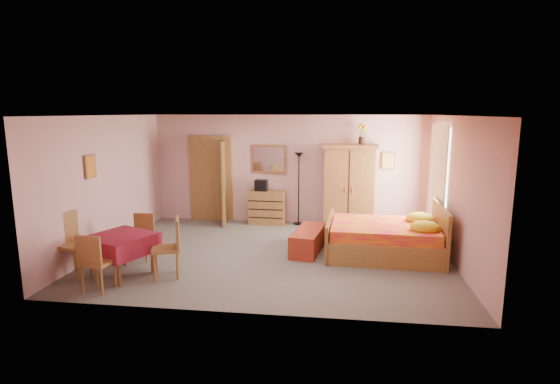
# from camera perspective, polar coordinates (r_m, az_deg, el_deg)

# --- Properties ---
(floor) EXTENTS (6.50, 6.50, 0.00)m
(floor) POSITION_cam_1_polar(r_m,az_deg,el_deg) (8.38, -0.95, -8.11)
(floor) COLOR slate
(floor) RESTS_ON ground
(ceiling) EXTENTS (6.50, 6.50, 0.00)m
(ceiling) POSITION_cam_1_polar(r_m,az_deg,el_deg) (7.95, -1.01, 9.96)
(ceiling) COLOR brown
(ceiling) RESTS_ON wall_back
(wall_back) EXTENTS (6.50, 0.10, 2.60)m
(wall_back) POSITION_cam_1_polar(r_m,az_deg,el_deg) (10.52, 1.02, 2.96)
(wall_back) COLOR #CA9392
(wall_back) RESTS_ON floor
(wall_front) EXTENTS (6.50, 0.10, 2.60)m
(wall_front) POSITION_cam_1_polar(r_m,az_deg,el_deg) (5.65, -4.72, -3.56)
(wall_front) COLOR #CA9392
(wall_front) RESTS_ON floor
(wall_left) EXTENTS (0.10, 5.00, 2.60)m
(wall_left) POSITION_cam_1_polar(r_m,az_deg,el_deg) (9.12, -21.62, 1.08)
(wall_left) COLOR #CA9392
(wall_left) RESTS_ON floor
(wall_right) EXTENTS (0.10, 5.00, 2.60)m
(wall_right) POSITION_cam_1_polar(r_m,az_deg,el_deg) (8.24, 21.97, 0.14)
(wall_right) COLOR #CA9392
(wall_right) RESTS_ON floor
(doorway) EXTENTS (1.06, 0.12, 2.15)m
(doorway) POSITION_cam_1_polar(r_m,az_deg,el_deg) (10.90, -8.97, 1.64)
(doorway) COLOR #9E6B35
(doorway) RESTS_ON floor
(window) EXTENTS (0.08, 1.40, 1.95)m
(window) POSITION_cam_1_polar(r_m,az_deg,el_deg) (9.37, 20.00, 2.34)
(window) COLOR white
(window) RESTS_ON wall_right
(picture_left) EXTENTS (0.04, 0.32, 0.42)m
(picture_left) POSITION_cam_1_polar(r_m,az_deg,el_deg) (8.54, -23.56, 3.07)
(picture_left) COLOR orange
(picture_left) RESTS_ON wall_left
(picture_back) EXTENTS (0.30, 0.04, 0.40)m
(picture_back) POSITION_cam_1_polar(r_m,az_deg,el_deg) (10.46, 13.94, 3.99)
(picture_back) COLOR #D8BF59
(picture_back) RESTS_ON wall_back
(chest_of_drawers) EXTENTS (0.87, 0.46, 0.81)m
(chest_of_drawers) POSITION_cam_1_polar(r_m,az_deg,el_deg) (10.50, -1.67, -2.02)
(chest_of_drawers) COLOR #956032
(chest_of_drawers) RESTS_ON floor
(wall_mirror) EXTENTS (0.87, 0.11, 0.68)m
(wall_mirror) POSITION_cam_1_polar(r_m,az_deg,el_deg) (10.52, -1.52, 4.33)
(wall_mirror) COLOR silver
(wall_mirror) RESTS_ON wall_back
(stereo) EXTENTS (0.30, 0.23, 0.27)m
(stereo) POSITION_cam_1_polar(r_m,az_deg,el_deg) (10.42, -2.48, 0.89)
(stereo) COLOR black
(stereo) RESTS_ON chest_of_drawers
(floor_lamp) EXTENTS (0.23, 0.23, 1.73)m
(floor_lamp) POSITION_cam_1_polar(r_m,az_deg,el_deg) (10.37, 2.45, 0.41)
(floor_lamp) COLOR black
(floor_lamp) RESTS_ON floor
(wardrobe) EXTENTS (1.28, 0.73, 1.94)m
(wardrobe) POSITION_cam_1_polar(r_m,az_deg,el_deg) (10.17, 9.07, 0.69)
(wardrobe) COLOR #9E6535
(wardrobe) RESTS_ON floor
(sunflower_vase) EXTENTS (0.19, 0.19, 0.47)m
(sunflower_vase) POSITION_cam_1_polar(r_m,az_deg,el_deg) (10.13, 10.62, 7.46)
(sunflower_vase) COLOR yellow
(sunflower_vase) RESTS_ON wardrobe
(bed) EXTENTS (2.20, 1.78, 0.98)m
(bed) POSITION_cam_1_polar(r_m,az_deg,el_deg) (8.45, 13.38, -4.76)
(bed) COLOR #E9163F
(bed) RESTS_ON floor
(bench) EXTENTS (0.67, 1.34, 0.43)m
(bench) POSITION_cam_1_polar(r_m,az_deg,el_deg) (8.52, 3.73, -6.30)
(bench) COLOR maroon
(bench) RESTS_ON floor
(dining_table) EXTENTS (1.23, 1.23, 0.68)m
(dining_table) POSITION_cam_1_polar(r_m,az_deg,el_deg) (7.71, -19.96, -7.76)
(dining_table) COLOR maroon
(dining_table) RESTS_ON floor
(chair_south) EXTENTS (0.45, 0.45, 0.90)m
(chair_south) POSITION_cam_1_polar(r_m,az_deg,el_deg) (7.18, -22.70, -8.38)
(chair_south) COLOR #A26C37
(chair_south) RESTS_ON floor
(chair_north) EXTENTS (0.39, 0.39, 0.83)m
(chair_north) POSITION_cam_1_polar(r_m,az_deg,el_deg) (8.35, -17.71, -5.70)
(chair_north) COLOR #A87238
(chair_north) RESTS_ON floor
(chair_west) EXTENTS (0.59, 0.59, 1.03)m
(chair_west) POSITION_cam_1_polar(r_m,az_deg,el_deg) (7.96, -25.10, -6.22)
(chair_west) COLOR #AA6F39
(chair_west) RESTS_ON floor
(chair_east) EXTENTS (0.56, 0.56, 0.97)m
(chair_east) POSITION_cam_1_polar(r_m,az_deg,el_deg) (7.39, -14.70, -7.09)
(chair_east) COLOR olive
(chair_east) RESTS_ON floor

